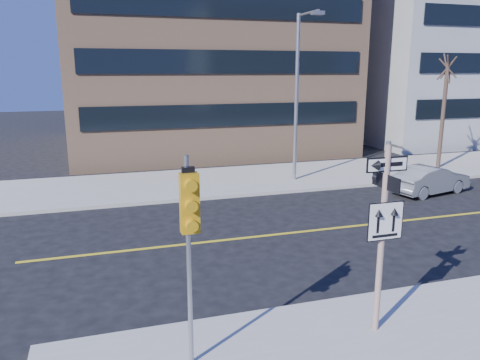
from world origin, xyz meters
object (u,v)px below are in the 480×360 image
object	(u,v)px
sign_pole	(383,228)
street_tree_west	(447,71)
parked_car_b	(431,180)
streetlight_a	(299,87)
traffic_signal	(190,220)

from	to	relation	value
sign_pole	street_tree_west	size ratio (longest dim) A/B	0.64
sign_pole	parked_car_b	bearing A→B (deg)	46.64
sign_pole	street_tree_west	bearing A→B (deg)	46.74
streetlight_a	street_tree_west	world-z (taller)	streetlight_a
sign_pole	streetlight_a	world-z (taller)	streetlight_a
parked_car_b	sign_pole	bearing A→B (deg)	124.18
sign_pole	traffic_signal	xyz separation A→B (m)	(-4.00, -0.15, 0.59)
sign_pole	streetlight_a	distance (m)	14.05
traffic_signal	street_tree_west	world-z (taller)	street_tree_west
traffic_signal	parked_car_b	xyz separation A→B (m)	(13.07, 9.75, -2.38)
traffic_signal	parked_car_b	bearing A→B (deg)	36.72
sign_pole	parked_car_b	distance (m)	13.33
parked_car_b	street_tree_west	distance (m)	7.54
sign_pole	street_tree_west	world-z (taller)	street_tree_west
sign_pole	traffic_signal	world-z (taller)	sign_pole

